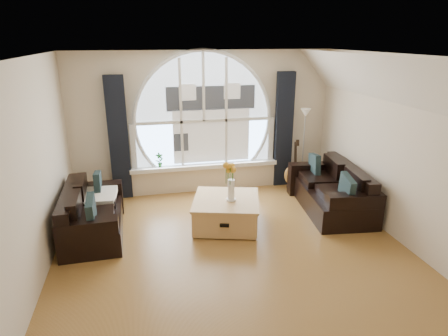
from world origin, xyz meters
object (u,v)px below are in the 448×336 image
vase_flowers (231,177)px  guitar (294,164)px  potted_plant (159,160)px  sofa_left (93,210)px  floor_lamp (303,148)px  coffee_chest (226,211)px  sofa_right (331,189)px

vase_flowers → guitar: bearing=39.4°
potted_plant → vase_flowers: bearing=-58.4°
guitar → potted_plant: size_ratio=3.77×
sofa_left → floor_lamp: (3.97, 1.24, 0.40)m
coffee_chest → guitar: 2.08m
guitar → potted_plant: guitar is taller
sofa_left → guitar: guitar is taller
sofa_left → sofa_right: (3.99, 0.02, 0.00)m
guitar → potted_plant: bearing=-177.6°
sofa_right → potted_plant: potted_plant is taller
sofa_right → vase_flowers: (-1.86, -0.26, 0.45)m
floor_lamp → sofa_right: bearing=-89.0°
coffee_chest → potted_plant: 1.90m
guitar → sofa_right: bearing=-65.4°
coffee_chest → guitar: guitar is taller
coffee_chest → floor_lamp: 2.43m
guitar → floor_lamp: bearing=43.8°
sofa_left → potted_plant: 1.82m
floor_lamp → potted_plant: size_ratio=5.70×
coffee_chest → floor_lamp: bearing=52.1°
sofa_left → potted_plant: potted_plant is taller
sofa_left → sofa_right: 3.99m
coffee_chest → floor_lamp: floor_lamp is taller
coffee_chest → floor_lamp: size_ratio=0.64×
coffee_chest → vase_flowers: bearing=-32.6°
sofa_right → coffee_chest: 1.94m
floor_lamp → potted_plant: (-2.86, 0.18, -0.11)m
sofa_left → floor_lamp: 4.17m
vase_flowers → floor_lamp: (1.84, 1.47, -0.05)m
guitar → potted_plant: 2.63m
floor_lamp → vase_flowers: bearing=-141.3°
potted_plant → sofa_left: bearing=-128.1°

